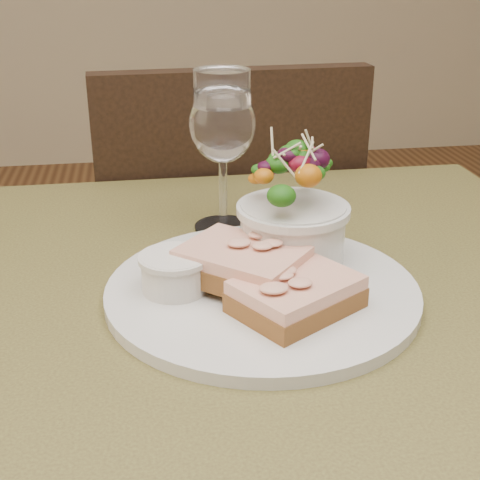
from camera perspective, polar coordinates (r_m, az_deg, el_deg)
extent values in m
cube|color=#40351B|center=(0.64, 0.85, -7.44)|extent=(0.80, 0.80, 0.04)
cylinder|color=black|center=(1.21, 14.35, -12.90)|extent=(0.05, 0.05, 0.71)
cube|color=black|center=(1.32, -2.08, -3.83)|extent=(0.44, 0.44, 0.04)
cube|color=black|center=(1.06, -0.53, 2.31)|extent=(0.42, 0.06, 0.45)
cube|color=black|center=(1.44, -1.95, -11.79)|extent=(0.38, 0.38, 0.45)
cylinder|color=silver|center=(0.65, 1.90, -4.37)|extent=(0.30, 0.30, 0.01)
cube|color=#492613|center=(0.60, 4.82, -5.12)|extent=(0.13, 0.12, 0.02)
cube|color=#FEF2C0|center=(0.60, 4.87, -3.84)|extent=(0.13, 0.12, 0.01)
cube|color=#492613|center=(0.64, 0.20, -2.52)|extent=(0.14, 0.14, 0.02)
cube|color=#FEF2C0|center=(0.63, 0.21, -1.23)|extent=(0.14, 0.13, 0.01)
cylinder|color=silver|center=(0.63, -5.60, -2.77)|extent=(0.06, 0.06, 0.04)
cylinder|color=brown|center=(0.63, -5.65, -1.55)|extent=(0.05, 0.05, 0.01)
cylinder|color=silver|center=(0.69, 4.50, 0.66)|extent=(0.11, 0.11, 0.06)
ellipsoid|color=#0C3C0A|center=(0.67, 4.65, 5.09)|extent=(0.10, 0.10, 0.06)
ellipsoid|color=#0C3C0A|center=(0.70, -3.51, -1.04)|extent=(0.04, 0.04, 0.01)
sphere|color=maroon|center=(0.69, -4.68, -1.09)|extent=(0.02, 0.02, 0.02)
cylinder|color=white|center=(0.81, -1.41, 1.12)|extent=(0.07, 0.07, 0.00)
cylinder|color=white|center=(0.79, -1.45, 4.28)|extent=(0.01, 0.01, 0.09)
ellipsoid|color=white|center=(0.77, -1.51, 9.93)|extent=(0.08, 0.08, 0.09)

